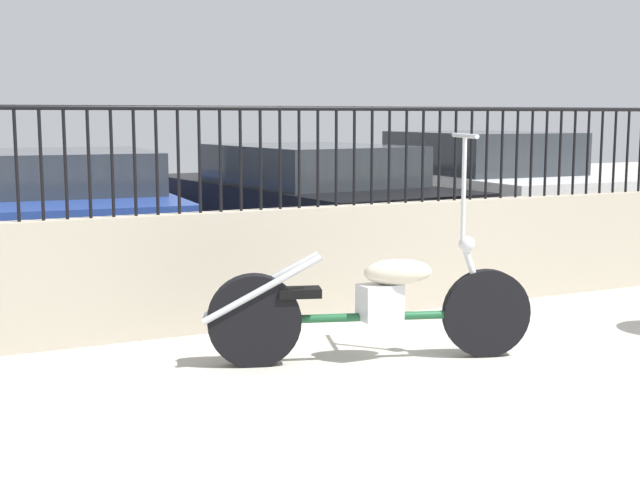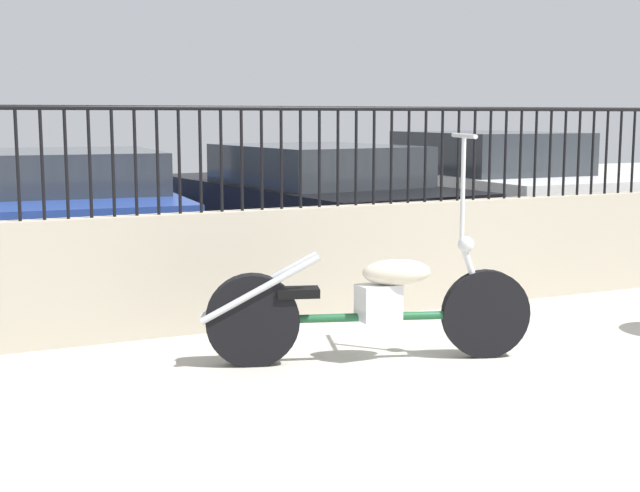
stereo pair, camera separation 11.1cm
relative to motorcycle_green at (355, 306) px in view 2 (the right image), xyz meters
name	(u,v)px [view 2 (the right image)]	position (x,y,z in m)	size (l,w,h in m)	color
low_wall	(432,255)	(1.37, 1.25, 0.08)	(8.47, 0.18, 0.91)	#B2A893
fence_railing	(434,140)	(1.37, 1.25, 1.05)	(8.47, 0.04, 0.80)	black
motorcycle_green	(355,306)	(0.00, 0.00, 0.00)	(2.16, 0.87, 1.53)	black
car_blue	(75,210)	(-1.10, 4.26, 0.28)	(2.05, 4.40, 1.29)	black
car_black	(309,204)	(1.32, 3.72, 0.30)	(2.28, 4.54, 1.32)	black
car_white	(480,188)	(3.99, 4.33, 0.34)	(1.88, 4.51, 1.43)	black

